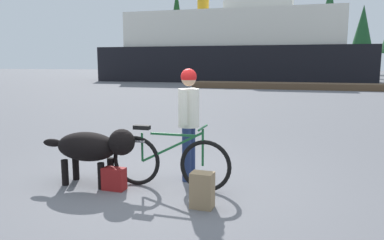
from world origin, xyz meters
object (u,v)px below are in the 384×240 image
Objects in this scene: handbag_pannier at (114,179)px; ferry_boat at (234,48)px; dog at (93,147)px; person_cyclist at (189,114)px; bicycle at (169,161)px; backpack at (202,190)px.

ferry_boat is (-3.92, 31.30, 2.94)m from handbag_pannier.
dog is at bearing 162.98° from handbag_pannier.
dog is 0.58m from handbag_pannier.
person_cyclist is 0.07× the size of ferry_boat.
bicycle is 1.19× the size of dog.
ferry_boat is (-3.53, 31.18, 2.53)m from dog.
bicycle reaches higher than dog.
dog is at bearing 166.76° from backpack.
ferry_boat reaches higher than bicycle.
person_cyclist is 1.13× the size of dog.
backpack is at bearing -42.01° from bicycle.
ferry_boat is at bearing 98.93° from person_cyclist.
bicycle is at bearing 21.63° from handbag_pannier.
handbag_pannier is at bearing 167.87° from backpack.
ferry_boat is at bearing 99.51° from backpack.
backpack is (0.65, -0.58, -0.17)m from bicycle.
backpack is (0.50, -1.07, -0.80)m from person_cyclist.
person_cyclist is (0.15, 0.49, 0.63)m from bicycle.
dog is (-1.12, -0.17, 0.17)m from bicycle.
bicycle reaches higher than backpack.
dog is 1.85m from backpack.
handbag_pannier is at bearing -158.37° from bicycle.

